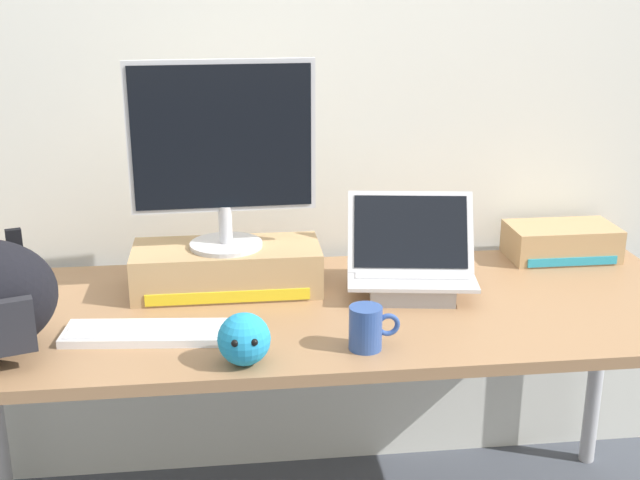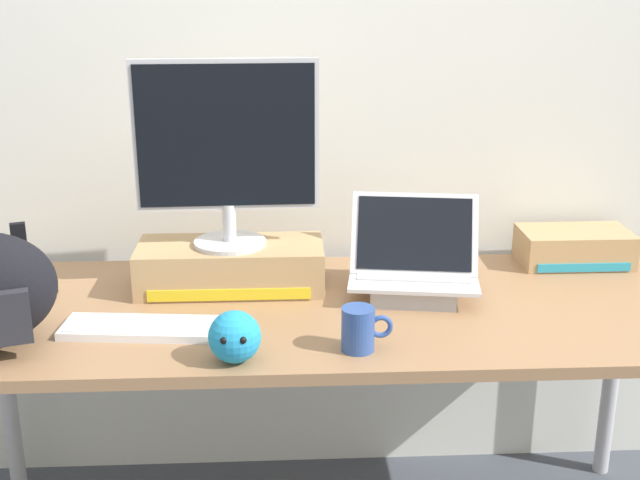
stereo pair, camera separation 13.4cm
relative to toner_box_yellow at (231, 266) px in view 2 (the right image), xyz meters
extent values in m
cube|color=silver|center=(0.24, 0.33, 0.50)|extent=(7.00, 0.10, 2.60)
cube|color=#99704C|center=(0.24, -0.15, -0.08)|extent=(2.01, 0.76, 0.03)
cylinder|color=#B2B2B7|center=(-0.71, 0.17, -0.45)|extent=(0.05, 0.05, 0.71)
cylinder|color=#B2B2B7|center=(1.18, 0.17, -0.45)|extent=(0.05, 0.05, 0.71)
cube|color=tan|center=(0.00, 0.00, 0.00)|extent=(0.50, 0.22, 0.12)
cube|color=yellow|center=(0.00, -0.11, -0.04)|extent=(0.43, 0.00, 0.03)
cylinder|color=silver|center=(0.00, 0.00, 0.07)|extent=(0.19, 0.19, 0.01)
cylinder|color=silver|center=(0.00, 0.00, 0.12)|extent=(0.04, 0.04, 0.10)
cube|color=silver|center=(0.00, 0.00, 0.36)|extent=(0.48, 0.03, 0.39)
cube|color=black|center=(0.00, -0.01, 0.36)|extent=(0.46, 0.02, 0.37)
cube|color=#ADADB2|center=(0.49, -0.09, -0.04)|extent=(0.25, 0.23, 0.05)
cube|color=silver|center=(0.49, -0.09, -0.01)|extent=(0.37, 0.27, 0.01)
cube|color=#B7B7BC|center=(0.49, -0.08, 0.00)|extent=(0.31, 0.17, 0.00)
cube|color=silver|center=(0.50, -0.04, 0.10)|extent=(0.35, 0.17, 0.20)
cube|color=black|center=(0.50, -0.04, 0.10)|extent=(0.32, 0.14, 0.18)
cube|color=white|center=(-0.19, -0.29, -0.05)|extent=(0.42, 0.17, 0.02)
cube|color=silver|center=(-0.19, -0.29, -0.04)|extent=(0.39, 0.15, 0.00)
cube|color=black|center=(-0.50, -0.19, 0.09)|extent=(0.04, 0.03, 0.20)
cylinder|color=#2D4C93|center=(0.31, -0.41, -0.01)|extent=(0.08, 0.08, 0.10)
torus|color=#2D4C93|center=(0.36, -0.41, 0.00)|extent=(0.06, 0.01, 0.06)
cube|color=black|center=(-0.52, -0.07, -0.06)|extent=(0.10, 0.15, 0.01)
cube|color=black|center=(-0.52, -0.07, -0.05)|extent=(0.09, 0.12, 0.00)
sphere|color=#2393CC|center=(0.03, -0.45, 0.00)|extent=(0.12, 0.12, 0.12)
sphere|color=black|center=(0.01, -0.50, 0.01)|extent=(0.02, 0.02, 0.02)
sphere|color=black|center=(0.05, -0.50, 0.01)|extent=(0.02, 0.02, 0.02)
cube|color=tan|center=(1.01, 0.15, -0.01)|extent=(0.32, 0.18, 0.10)
cube|color=#2899BC|center=(1.01, 0.05, -0.04)|extent=(0.27, 0.00, 0.02)
camera|label=1|loc=(0.00, -2.10, 0.77)|focal=46.10mm
camera|label=2|loc=(0.14, -2.11, 0.77)|focal=46.10mm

